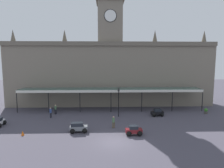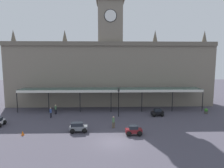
{
  "view_description": "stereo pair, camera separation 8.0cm",
  "coord_description": "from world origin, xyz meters",
  "px_view_note": "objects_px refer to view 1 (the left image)",
  "views": [
    {
      "loc": [
        -0.93,
        -21.29,
        9.31
      ],
      "look_at": [
        0.0,
        7.43,
        5.74
      ],
      "focal_mm": 31.41,
      "sensor_mm": 36.0,
      "label": 1
    },
    {
      "loc": [
        -0.85,
        -21.29,
        9.31
      ],
      "look_at": [
        0.0,
        7.43,
        5.74
      ],
      "focal_mm": 31.41,
      "sensor_mm": 36.0,
      "label": 2
    }
  ],
  "objects_px": {
    "car_grey_estate": "(78,128)",
    "pedestrian_beside_cars": "(56,109)",
    "planter_near_kerb": "(206,111)",
    "victorian_lamppost": "(119,99)",
    "pedestrian_crossing_forecourt": "(51,112)",
    "car_black_sedan": "(157,113)",
    "traffic_cone": "(23,133)",
    "pedestrian_near_entrance": "(113,122)",
    "car_maroon_sedan": "(134,131)"
  },
  "relations": [
    {
      "from": "car_grey_estate",
      "to": "pedestrian_beside_cars",
      "type": "distance_m",
      "value": 10.04
    },
    {
      "from": "car_grey_estate",
      "to": "planter_near_kerb",
      "type": "distance_m",
      "value": 22.4
    },
    {
      "from": "planter_near_kerb",
      "to": "victorian_lamppost",
      "type": "bearing_deg",
      "value": -175.57
    },
    {
      "from": "pedestrian_beside_cars",
      "to": "pedestrian_crossing_forecourt",
      "type": "distance_m",
      "value": 2.14
    },
    {
      "from": "car_black_sedan",
      "to": "victorian_lamppost",
      "type": "distance_m",
      "value": 6.94
    },
    {
      "from": "victorian_lamppost",
      "to": "planter_near_kerb",
      "type": "bearing_deg",
      "value": 4.43
    },
    {
      "from": "traffic_cone",
      "to": "car_black_sedan",
      "type": "bearing_deg",
      "value": 22.66
    },
    {
      "from": "car_black_sedan",
      "to": "pedestrian_crossing_forecourt",
      "type": "distance_m",
      "value": 17.48
    },
    {
      "from": "car_black_sedan",
      "to": "pedestrian_beside_cars",
      "type": "xyz_separation_m",
      "value": [
        -17.23,
        1.68,
        0.41
      ]
    },
    {
      "from": "pedestrian_near_entrance",
      "to": "victorian_lamppost",
      "type": "xyz_separation_m",
      "value": [
        1.04,
        5.44,
        2.07
      ]
    },
    {
      "from": "pedestrian_beside_cars",
      "to": "pedestrian_crossing_forecourt",
      "type": "relative_size",
      "value": 1.0
    },
    {
      "from": "pedestrian_beside_cars",
      "to": "traffic_cone",
      "type": "height_order",
      "value": "pedestrian_beside_cars"
    },
    {
      "from": "car_maroon_sedan",
      "to": "pedestrian_crossing_forecourt",
      "type": "height_order",
      "value": "pedestrian_crossing_forecourt"
    },
    {
      "from": "pedestrian_near_entrance",
      "to": "traffic_cone",
      "type": "bearing_deg",
      "value": -168.51
    },
    {
      "from": "car_maroon_sedan",
      "to": "pedestrian_beside_cars",
      "type": "height_order",
      "value": "pedestrian_beside_cars"
    },
    {
      "from": "car_maroon_sedan",
      "to": "car_grey_estate",
      "type": "relative_size",
      "value": 0.9
    },
    {
      "from": "car_maroon_sedan",
      "to": "car_black_sedan",
      "type": "distance_m",
      "value": 9.6
    },
    {
      "from": "car_black_sedan",
      "to": "pedestrian_beside_cars",
      "type": "distance_m",
      "value": 17.31
    },
    {
      "from": "car_grey_estate",
      "to": "car_black_sedan",
      "type": "xyz_separation_m",
      "value": [
        12.13,
        6.97,
        -0.06
      ]
    },
    {
      "from": "pedestrian_near_entrance",
      "to": "victorian_lamppost",
      "type": "distance_m",
      "value": 5.91
    },
    {
      "from": "pedestrian_crossing_forecourt",
      "to": "planter_near_kerb",
      "type": "distance_m",
      "value": 26.3
    },
    {
      "from": "car_grey_estate",
      "to": "pedestrian_beside_cars",
      "type": "height_order",
      "value": "pedestrian_beside_cars"
    },
    {
      "from": "pedestrian_crossing_forecourt",
      "to": "car_black_sedan",
      "type": "bearing_deg",
      "value": 1.48
    },
    {
      "from": "car_grey_estate",
      "to": "victorian_lamppost",
      "type": "distance_m",
      "value": 9.18
    },
    {
      "from": "car_grey_estate",
      "to": "pedestrian_beside_cars",
      "type": "xyz_separation_m",
      "value": [
        -5.1,
        8.64,
        0.34
      ]
    },
    {
      "from": "car_grey_estate",
      "to": "planter_near_kerb",
      "type": "height_order",
      "value": "car_grey_estate"
    },
    {
      "from": "car_maroon_sedan",
      "to": "traffic_cone",
      "type": "bearing_deg",
      "value": 178.96
    },
    {
      "from": "victorian_lamppost",
      "to": "planter_near_kerb",
      "type": "height_order",
      "value": "victorian_lamppost"
    },
    {
      "from": "pedestrian_near_entrance",
      "to": "pedestrian_crossing_forecourt",
      "type": "bearing_deg",
      "value": 152.75
    },
    {
      "from": "car_grey_estate",
      "to": "traffic_cone",
      "type": "height_order",
      "value": "car_grey_estate"
    },
    {
      "from": "planter_near_kerb",
      "to": "car_black_sedan",
      "type": "bearing_deg",
      "value": -173.18
    },
    {
      "from": "pedestrian_beside_cars",
      "to": "planter_near_kerb",
      "type": "bearing_deg",
      "value": -1.38
    },
    {
      "from": "pedestrian_near_entrance",
      "to": "traffic_cone",
      "type": "relative_size",
      "value": 3.01
    },
    {
      "from": "pedestrian_near_entrance",
      "to": "car_maroon_sedan",
      "type": "bearing_deg",
      "value": -46.57
    },
    {
      "from": "car_black_sedan",
      "to": "planter_near_kerb",
      "type": "relative_size",
      "value": 2.21
    },
    {
      "from": "car_maroon_sedan",
      "to": "victorian_lamppost",
      "type": "bearing_deg",
      "value": 99.76
    },
    {
      "from": "car_black_sedan",
      "to": "pedestrian_crossing_forecourt",
      "type": "bearing_deg",
      "value": -178.52
    },
    {
      "from": "pedestrian_beside_cars",
      "to": "car_grey_estate",
      "type": "bearing_deg",
      "value": -59.46
    },
    {
      "from": "pedestrian_near_entrance",
      "to": "planter_near_kerb",
      "type": "bearing_deg",
      "value": 22.11
    },
    {
      "from": "car_black_sedan",
      "to": "victorian_lamppost",
      "type": "relative_size",
      "value": 0.44
    },
    {
      "from": "car_grey_estate",
      "to": "victorian_lamppost",
      "type": "height_order",
      "value": "victorian_lamppost"
    },
    {
      "from": "pedestrian_near_entrance",
      "to": "car_grey_estate",
      "type": "bearing_deg",
      "value": -163.17
    },
    {
      "from": "car_maroon_sedan",
      "to": "pedestrian_crossing_forecourt",
      "type": "xyz_separation_m",
      "value": [
        -12.37,
        7.68,
        0.41
      ]
    },
    {
      "from": "pedestrian_crossing_forecourt",
      "to": "planter_near_kerb",
      "type": "relative_size",
      "value": 1.74
    },
    {
      "from": "car_maroon_sedan",
      "to": "pedestrian_near_entrance",
      "type": "xyz_separation_m",
      "value": [
        -2.42,
        2.56,
        0.41
      ]
    },
    {
      "from": "car_black_sedan",
      "to": "victorian_lamppost",
      "type": "bearing_deg",
      "value": -178.82
    },
    {
      "from": "planter_near_kerb",
      "to": "pedestrian_near_entrance",
      "type": "bearing_deg",
      "value": -157.89
    },
    {
      "from": "victorian_lamppost",
      "to": "pedestrian_crossing_forecourt",
      "type": "bearing_deg",
      "value": -178.33
    },
    {
      "from": "car_grey_estate",
      "to": "car_black_sedan",
      "type": "relative_size",
      "value": 1.09
    },
    {
      "from": "pedestrian_near_entrance",
      "to": "pedestrian_crossing_forecourt",
      "type": "distance_m",
      "value": 11.19
    }
  ]
}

